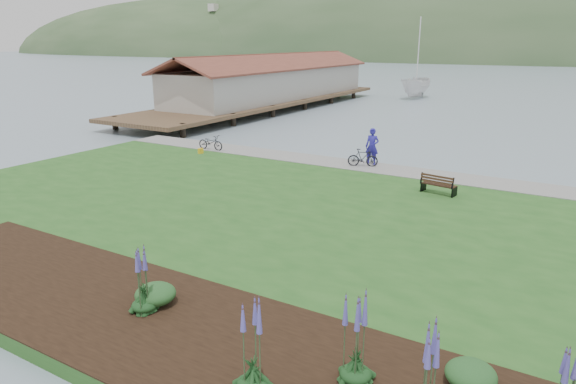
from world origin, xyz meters
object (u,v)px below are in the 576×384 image
at_px(sailboat, 415,98).
at_px(person, 372,143).
at_px(bicycle_a, 211,142).
at_px(park_bench, 438,184).

bearing_deg(sailboat, person, -74.04).
bearing_deg(bicycle_a, sailboat, -2.79).
relative_size(park_bench, sailboat, 0.05).
bearing_deg(person, park_bench, -45.44).
relative_size(park_bench, person, 0.67).
xyz_separation_m(person, sailboat, (-8.95, 36.20, -1.53)).
height_order(park_bench, bicycle_a, same).
distance_m(bicycle_a, sailboat, 37.58).
height_order(person, bicycle_a, person).
height_order(bicycle_a, sailboat, sailboat).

